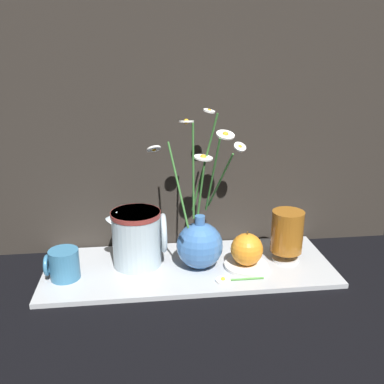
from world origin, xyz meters
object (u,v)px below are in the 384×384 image
yellow_mug (63,264)px  orange_fruit (247,249)px  ceramic_pitcher (138,236)px  tea_glass (287,232)px  vase_with_flowers (200,241)px

yellow_mug → orange_fruit: 0.45m
ceramic_pitcher → tea_glass: (0.38, -0.02, -0.00)m
yellow_mug → ceramic_pitcher: ceramic_pitcher is taller
tea_glass → ceramic_pitcher: bearing=177.1°
ceramic_pitcher → orange_fruit: bearing=-10.9°
ceramic_pitcher → orange_fruit: (0.27, -0.05, -0.03)m
vase_with_flowers → tea_glass: 0.23m
yellow_mug → ceramic_pitcher: size_ratio=0.52×
vase_with_flowers → orange_fruit: (0.12, -0.02, -0.02)m
yellow_mug → tea_glass: 0.57m
vase_with_flowers → yellow_mug: 0.34m
tea_glass → yellow_mug: bearing=-176.7°
yellow_mug → orange_fruit: size_ratio=0.91×
ceramic_pitcher → vase_with_flowers: bearing=-11.6°
yellow_mug → tea_glass: tea_glass is taller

